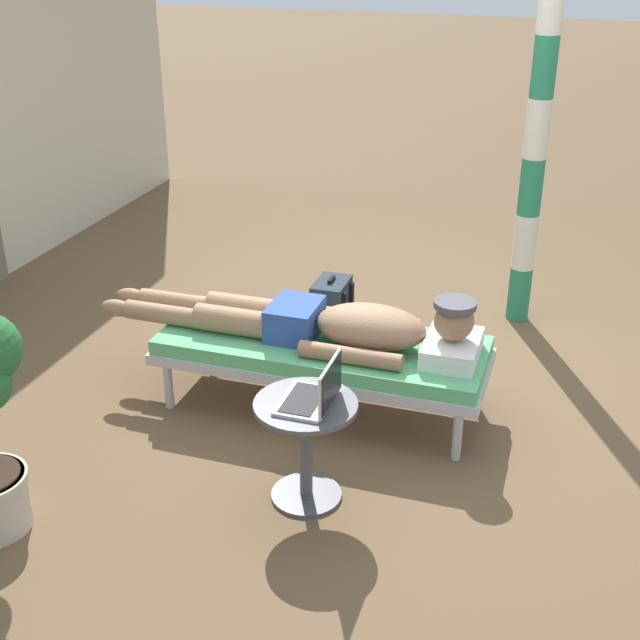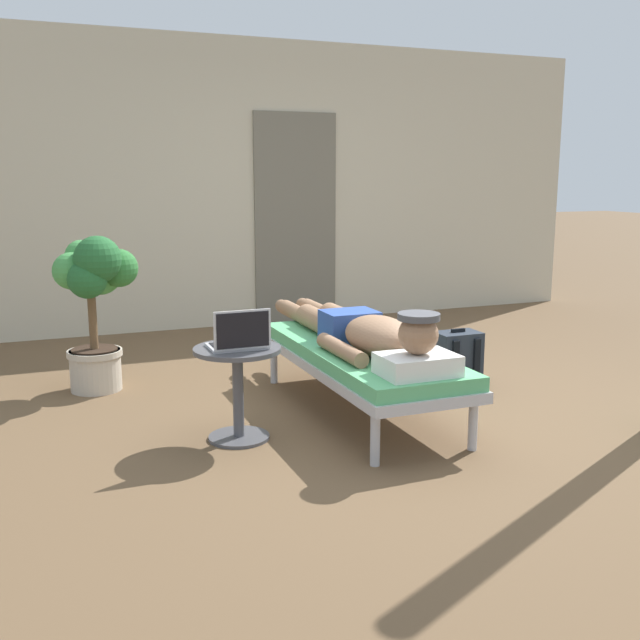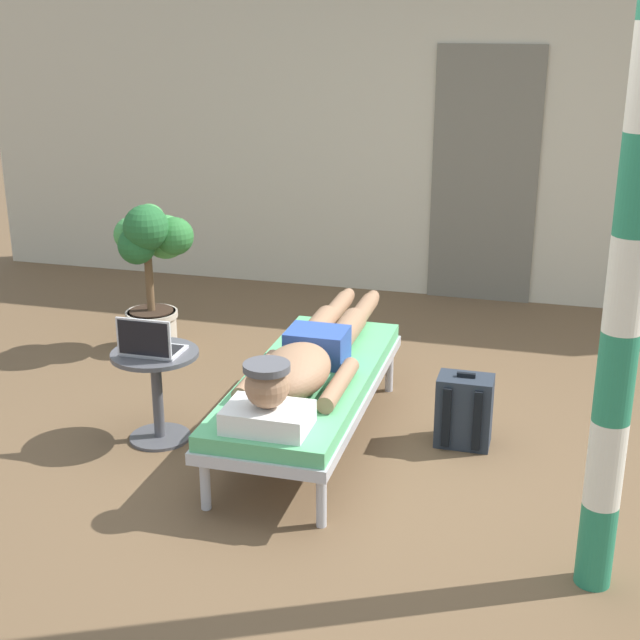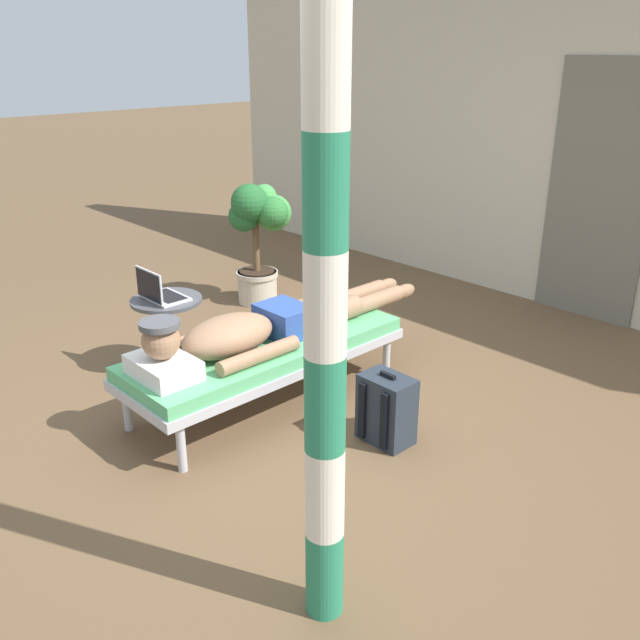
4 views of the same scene
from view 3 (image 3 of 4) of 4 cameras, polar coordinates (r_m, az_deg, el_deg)
ground_plane at (r=4.85m, az=1.56°, el=-8.83°), size 40.00×40.00×0.00m
house_wall_back at (r=7.46m, az=5.78°, el=11.95°), size 7.60×0.20×2.70m
house_door_panel at (r=7.33m, az=10.47°, el=8.98°), size 0.84×0.03×2.04m
lounge_chair at (r=4.88m, az=-0.67°, el=-4.16°), size 0.68×1.83×0.42m
person_reclining at (r=4.78m, az=-0.82°, el=-2.44°), size 0.53×2.17×0.33m
side_table at (r=4.99m, az=-10.42°, el=-3.81°), size 0.48×0.48×0.52m
laptop at (r=4.87m, az=-10.83°, el=-1.58°), size 0.31×0.24×0.23m
backpack at (r=4.99m, az=9.21°, el=-5.77°), size 0.30×0.26×0.42m
potted_plant at (r=6.26m, az=-10.68°, el=3.95°), size 0.56×0.54×1.06m
porch_post at (r=3.52m, az=19.02°, el=2.16°), size 0.15×0.15×2.62m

